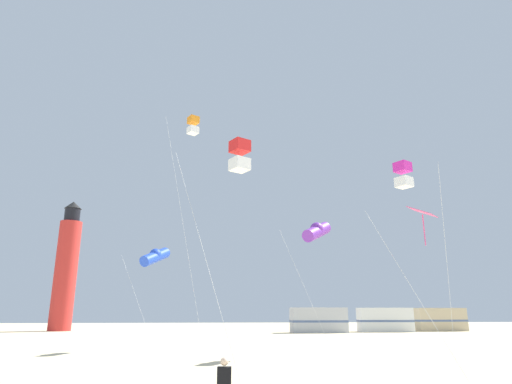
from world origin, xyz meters
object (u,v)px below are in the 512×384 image
object	(u,v)px
kite_box_orange	(193,126)
kite_box_scarlet	(240,156)
lighthouse_distant	(66,268)
kite_flyer_standing	(224,381)
kite_diamond_rainbow	(422,217)
rv_van_tan	(439,320)
kite_tube_blue	(155,256)
rv_van_silver	(319,320)
kite_tube_violet	(317,231)
rv_van_white	(385,320)
kite_box_magenta	(403,175)

from	to	relation	value
kite_box_orange	kite_box_scarlet	world-z (taller)	kite_box_orange
kite_box_orange	lighthouse_distant	world-z (taller)	lighthouse_distant
kite_flyer_standing	kite_diamond_rainbow	bearing A→B (deg)	-152.94
kite_box_orange	rv_van_tan	world-z (taller)	kite_box_orange
kite_tube_blue	rv_van_silver	size ratio (longest dim) A/B	0.99
kite_diamond_rainbow	kite_tube_violet	distance (m)	9.50
kite_tube_violet	rv_van_tan	xyz separation A→B (m)	(23.29, 30.90, -5.25)
kite_tube_violet	rv_van_silver	xyz separation A→B (m)	(6.91, 27.88, -5.25)
kite_box_scarlet	kite_tube_violet	bearing A→B (deg)	60.44
rv_van_tan	kite_diamond_rainbow	bearing A→B (deg)	-121.16
kite_tube_blue	kite_box_orange	bearing A→B (deg)	-52.08
kite_flyer_standing	kite_diamond_rainbow	xyz separation A→B (m)	(7.03, 2.98, 4.86)
kite_tube_violet	kite_box_scarlet	bearing A→B (deg)	-119.56
rv_van_white	kite_flyer_standing	bearing A→B (deg)	-112.13
rv_van_silver	kite_box_orange	bearing A→B (deg)	-119.55
kite_flyer_standing	lighthouse_distant	size ratio (longest dim) A/B	0.07
kite_flyer_standing	kite_box_scarlet	size ratio (longest dim) A/B	0.14
kite_tube_blue	rv_van_white	distance (m)	35.36
kite_box_magenta	kite_box_scarlet	bearing A→B (deg)	-160.04
lighthouse_distant	rv_van_silver	world-z (taller)	lighthouse_distant
kite_diamond_rainbow	rv_van_tan	world-z (taller)	kite_diamond_rainbow
kite_box_magenta	kite_box_orange	bearing A→B (deg)	139.62
kite_box_orange	lighthouse_distant	distance (m)	38.59
kite_tube_blue	rv_van_tan	bearing A→B (deg)	38.46
kite_flyer_standing	lighthouse_distant	world-z (taller)	lighthouse_distant
kite_tube_blue	kite_box_scarlet	bearing A→B (deg)	-72.24
kite_box_magenta	kite_tube_violet	world-z (taller)	kite_box_magenta
kite_box_magenta	kite_tube_blue	world-z (taller)	kite_box_magenta
kite_box_magenta	kite_diamond_rainbow	world-z (taller)	kite_box_magenta
kite_diamond_rainbow	kite_tube_blue	xyz separation A→B (m)	(-10.88, 14.23, 0.23)
kite_flyer_standing	kite_box_orange	distance (m)	19.49
kite_flyer_standing	lighthouse_distant	xyz separation A→B (m)	(-18.87, 48.46, 7.22)
kite_diamond_rainbow	rv_van_white	distance (m)	41.54
kite_flyer_standing	kite_box_magenta	xyz separation A→B (m)	(8.02, 6.16, 7.47)
kite_tube_blue	lighthouse_distant	world-z (taller)	lighthouse_distant
kite_flyer_standing	rv_van_tan	xyz separation A→B (m)	(28.85, 43.18, 0.78)
kite_tube_blue	rv_van_white	world-z (taller)	kite_tube_blue
rv_van_white	rv_van_tan	size ratio (longest dim) A/B	1.01
kite_box_orange	kite_box_magenta	distance (m)	13.88
kite_diamond_rainbow	rv_van_tan	xyz separation A→B (m)	(21.83, 40.21, -4.09)
lighthouse_distant	rv_van_white	bearing A→B (deg)	-9.41
kite_diamond_rainbow	kite_tube_violet	bearing A→B (deg)	98.92
rv_van_silver	rv_van_tan	xyz separation A→B (m)	(16.38, 3.02, 0.00)
kite_box_orange	kite_box_magenta	bearing A→B (deg)	-40.38
kite_diamond_rainbow	kite_tube_violet	xyz separation A→B (m)	(-1.46, 9.31, 1.16)
kite_box_orange	kite_tube_blue	xyz separation A→B (m)	(-2.18, 2.80, -7.94)
kite_flyer_standing	kite_box_magenta	distance (m)	12.57
kite_box_scarlet	kite_diamond_rainbow	distance (m)	6.86
rv_van_tan	rv_van_white	bearing A→B (deg)	-172.66
kite_diamond_rainbow	kite_tube_violet	size ratio (longest dim) A/B	0.80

